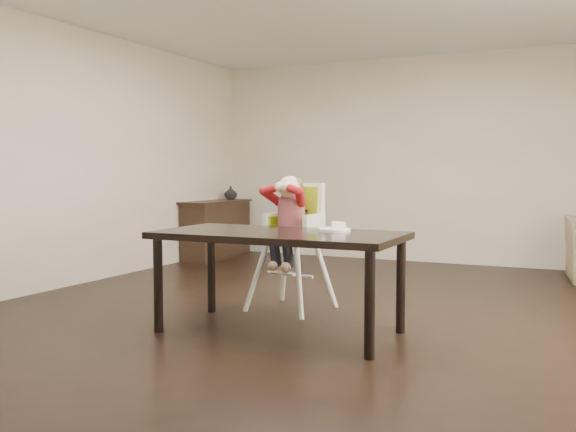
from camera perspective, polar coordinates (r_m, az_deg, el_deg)
name	(u,v)px	position (r m, az deg, el deg)	size (l,w,h in m)	color
ground	(334,316)	(5.36, 4.12, -8.89)	(7.00, 7.00, 0.00)	black
room_walls	(335,89)	(5.27, 4.23, 11.19)	(6.02, 7.02, 2.71)	beige
dining_table	(279,242)	(4.73, -0.80, -2.37)	(1.80, 0.90, 0.75)	black
high_chair	(293,215)	(5.52, 0.43, 0.05)	(0.54, 0.54, 1.15)	white
plate	(335,228)	(4.76, 4.21, -1.08)	(0.32, 0.32, 0.07)	white
sideboard	(216,229)	(8.91, -6.40, -1.16)	(0.44, 1.26, 0.79)	black
vase	(231,193)	(9.22, -5.12, 2.04)	(0.18, 0.19, 0.18)	#99999E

